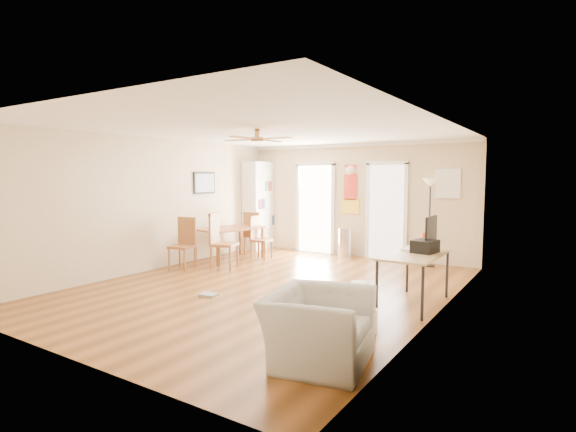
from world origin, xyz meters
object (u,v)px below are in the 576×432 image
Objects in this scene: dining_chair_near at (182,244)px; trash_can at (345,243)px; dining_chair_far at (255,233)px; armchair at (319,327)px; torchiere_lamp at (429,223)px; wastebasket_a at (360,292)px; computer_desk at (414,279)px; bookshelf at (261,205)px; dining_table at (230,244)px; printer at (425,246)px; dining_chair_right_a at (261,238)px; wastebasket_b at (367,320)px; dining_chair_right_b at (224,241)px.

dining_chair_near is 1.54× the size of trash_can.
armchair is at bearing 123.24° from dining_chair_far.
torchiere_lamp is 3.29m from wastebasket_a.
bookshelf is at bearing 148.90° from computer_desk.
dining_chair_near reaches higher than wastebasket_a.
dining_table reaches higher than wastebasket_a.
dining_chair_near is at bearing -179.59° from computer_desk.
dining_chair_far is 2.83× the size of printer.
dining_chair_right_a reaches higher than wastebasket_a.
wastebasket_b is (4.51, -1.38, -0.37)m from dining_chair_near.
dining_table is at bearing 75.99° from dining_chair_far.
dining_chair_far is 4.45m from wastebasket_a.
dining_chair_right_a is 1.26m from dining_chair_right_b.
dining_chair_near is (-0.14, -1.31, 0.15)m from dining_table.
printer reaches higher than trash_can.
wastebasket_a is 1.09× the size of wastebasket_b.
dining_chair_near is at bearing -86.99° from bookshelf.
torchiere_lamp reaches higher than dining_chair_right_a.
computer_desk reaches higher than armchair.
dining_chair_right_a is (0.55, 0.43, 0.12)m from dining_table.
bookshelf reaches higher than dining_chair_near.
printer is at bearing -76.13° from torchiere_lamp.
printer reaches higher than computer_desk.
armchair is at bearing -94.64° from computer_desk.
torchiere_lamp reaches higher than trash_can.
printer is (4.05, -1.55, 0.36)m from dining_chair_right_a.
dining_chair_right_b is at bearing 24.09° from dining_chair_near.
computer_desk is (4.64, 0.03, -0.14)m from dining_chair_near.
torchiere_lamp is at bearing 22.52° from dining_table.
torchiere_lamp is 1.67× the size of armchair.
bookshelf is at bearing 2.37° from dining_chair_right_b.
computer_desk reaches higher than trash_can.
dining_chair_far is at bearing 165.61° from printer.
dining_chair_far is at bearing 140.59° from wastebasket_b.
printer reaches higher than wastebasket_b.
wastebasket_b is (0.58, -1.12, -0.01)m from wastebasket_a.
dining_chair_far is 3.95m from torchiere_lamp.
dining_chair_right_b is (0.00, -1.26, 0.08)m from dining_chair_right_a.
bookshelf reaches higher than computer_desk.
trash_can is at bearing -48.70° from dining_chair_right_b.
computer_desk is (4.50, -1.28, 0.01)m from dining_table.
wastebasket_b is (4.73, -4.35, -0.97)m from bookshelf.
torchiere_lamp is 4.41m from wastebasket_b.
computer_desk is 1.29× the size of armchair.
trash_can is at bearing 11.78° from armchair.
dining_chair_far is (0.43, -0.81, -0.60)m from bookshelf.
dining_chair_near is 2.87× the size of printer.
bookshelf is 2.51m from trash_can.
computer_desk is (3.95, -0.46, -0.18)m from dining_chair_right_b.
dining_table reaches higher than wastebasket_b.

